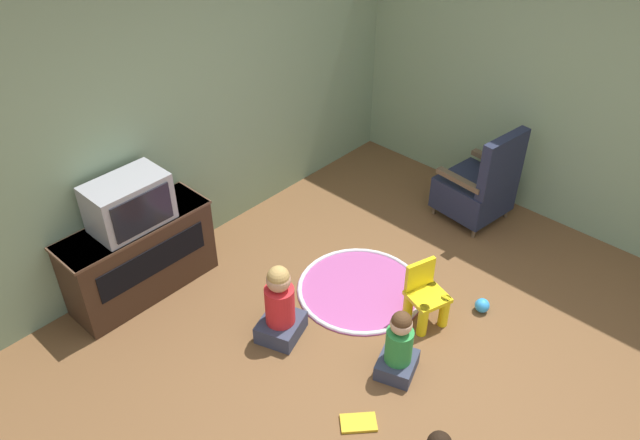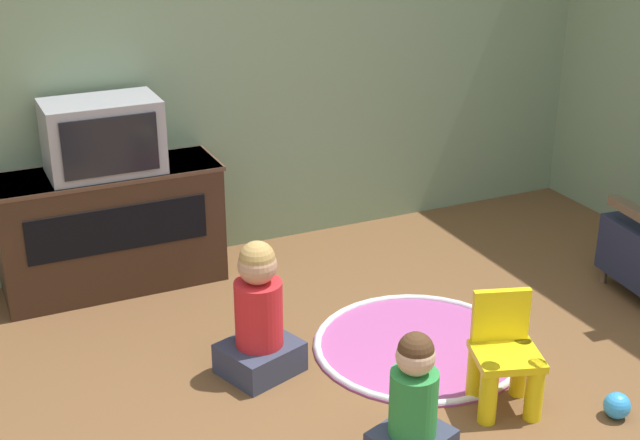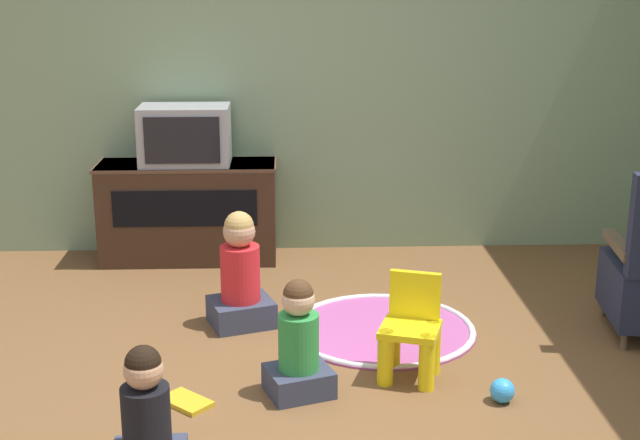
% 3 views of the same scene
% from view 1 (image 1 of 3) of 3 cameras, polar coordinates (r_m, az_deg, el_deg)
% --- Properties ---
extents(ground_plane, '(30.00, 30.00, 0.00)m').
position_cam_1_polar(ground_plane, '(4.92, 7.52, -12.89)').
color(ground_plane, brown).
extents(wall_back, '(5.63, 0.12, 2.72)m').
position_cam_1_polar(wall_back, '(5.40, -13.89, 9.60)').
color(wall_back, gray).
rests_on(wall_back, ground_plane).
extents(wall_right, '(0.12, 5.49, 2.72)m').
position_cam_1_polar(wall_right, '(5.99, 25.76, 9.73)').
color(wall_right, gray).
rests_on(wall_right, ground_plane).
extents(tv_cabinet, '(1.27, 0.45, 0.71)m').
position_cam_1_polar(tv_cabinet, '(5.43, -16.16, -3.20)').
color(tv_cabinet, '#382316').
rests_on(tv_cabinet, ground_plane).
extents(television, '(0.62, 0.39, 0.41)m').
position_cam_1_polar(television, '(5.09, -17.08, 1.48)').
color(television, '#939399').
rests_on(television, tv_cabinet).
extents(black_armchair, '(0.67, 0.67, 1.01)m').
position_cam_1_polar(black_armchair, '(6.25, 14.32, 2.93)').
color(black_armchair, brown).
rests_on(black_armchair, ground_plane).
extents(yellow_kid_chair, '(0.37, 0.36, 0.54)m').
position_cam_1_polar(yellow_kid_chair, '(5.11, 9.60, -7.18)').
color(yellow_kid_chair, yellow).
rests_on(yellow_kid_chair, ground_plane).
extents(play_mat, '(1.10, 1.10, 0.04)m').
position_cam_1_polar(play_mat, '(5.45, 3.69, -6.31)').
color(play_mat, '#A54C8C').
rests_on(play_mat, ground_plane).
extents(child_watching_left, '(0.44, 0.41, 0.70)m').
position_cam_1_polar(child_watching_left, '(4.87, -3.68, -7.93)').
color(child_watching_left, '#33384C').
rests_on(child_watching_left, ground_plane).
extents(child_watching_center, '(0.38, 0.36, 0.60)m').
position_cam_1_polar(child_watching_center, '(4.67, 7.21, -11.46)').
color(child_watching_center, '#33384C').
rests_on(child_watching_center, ground_plane).
extents(toy_ball, '(0.12, 0.12, 0.12)m').
position_cam_1_polar(toy_ball, '(5.39, 14.60, -7.57)').
color(toy_ball, '#3399E5').
rests_on(toy_ball, ground_plane).
extents(book, '(0.29, 0.28, 0.02)m').
position_cam_1_polar(book, '(4.54, 3.54, -18.02)').
color(book, gold).
rests_on(book, ground_plane).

